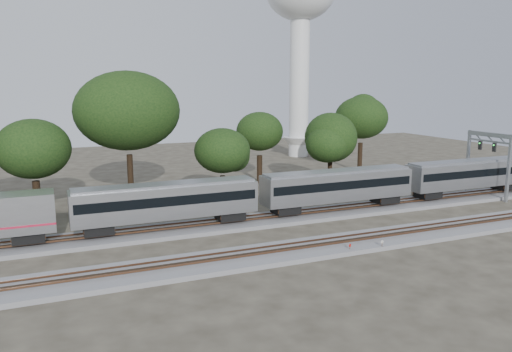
{
  "coord_description": "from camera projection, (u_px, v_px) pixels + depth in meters",
  "views": [
    {
      "loc": [
        -18.43,
        -40.19,
        14.18
      ],
      "look_at": [
        0.56,
        5.0,
        5.16
      ],
      "focal_mm": 35.0,
      "sensor_mm": 36.0,
      "label": 1
    }
  ],
  "objects": [
    {
      "name": "tree_3",
      "position": [
        127.0,
        111.0,
        58.12
      ],
      "size": [
        11.33,
        11.33,
        15.97
      ],
      "color": "black",
      "rests_on": "ground"
    },
    {
      "name": "switch_lever",
      "position": [
        374.0,
        246.0,
        43.87
      ],
      "size": [
        0.54,
        0.37,
        0.3
      ],
      "primitive_type": "cube",
      "rotation": [
        0.0,
        0.0,
        0.15
      ],
      "color": "#512D19",
      "rests_on": "ground"
    },
    {
      "name": "tree_2",
      "position": [
        33.0,
        149.0,
        52.69
      ],
      "size": [
        7.59,
        7.59,
        10.7
      ],
      "color": "black",
      "rests_on": "ground"
    },
    {
      "name": "tree_7",
      "position": [
        361.0,
        118.0,
        80.71
      ],
      "size": [
        9.04,
        9.04,
        12.74
      ],
      "color": "black",
      "rests_on": "ground"
    },
    {
      "name": "train",
      "position": [
        408.0,
        179.0,
        58.67
      ],
      "size": [
        110.99,
        3.17,
        4.67
      ],
      "color": "#B4B6BB",
      "rests_on": "ground"
    },
    {
      "name": "water_tower",
      "position": [
        300.0,
        12.0,
        95.33
      ],
      "size": [
        13.54,
        13.54,
        37.49
      ],
      "color": "silver",
      "rests_on": "ground"
    },
    {
      "name": "track_far",
      "position": [
        247.0,
        222.0,
        51.43
      ],
      "size": [
        160.0,
        5.0,
        0.73
      ],
      "color": "slate",
      "rests_on": "ground"
    },
    {
      "name": "switch_stand_red",
      "position": [
        350.0,
        247.0,
        42.33
      ],
      "size": [
        0.27,
        0.1,
        0.86
      ],
      "rotation": [
        0.0,
        0.0,
        0.28
      ],
      "color": "#512D19",
      "rests_on": "ground"
    },
    {
      "name": "tree_5",
      "position": [
        260.0,
        132.0,
        71.54
      ],
      "size": [
        7.67,
        7.67,
        10.81
      ],
      "color": "black",
      "rests_on": "ground"
    },
    {
      "name": "track_near",
      "position": [
        291.0,
        251.0,
        42.36
      ],
      "size": [
        160.0,
        5.0,
        0.73
      ],
      "color": "slate",
      "rests_on": "ground"
    },
    {
      "name": "ground",
      "position": [
        271.0,
        240.0,
        46.03
      ],
      "size": [
        160.0,
        160.0,
        0.0
      ],
      "primitive_type": "plane",
      "color": "#383328",
      "rests_on": "ground"
    },
    {
      "name": "switch_stand_white",
      "position": [
        382.0,
        244.0,
        43.05
      ],
      "size": [
        0.3,
        0.08,
        0.95
      ],
      "rotation": [
        0.0,
        0.0,
        0.19
      ],
      "color": "#512D19",
      "rests_on": "ground"
    },
    {
      "name": "tree_6",
      "position": [
        331.0,
        138.0,
        67.69
      ],
      "size": [
        7.21,
        7.21,
        10.16
      ],
      "color": "black",
      "rests_on": "ground"
    },
    {
      "name": "tree_4",
      "position": [
        222.0,
        151.0,
        58.76
      ],
      "size": [
        6.6,
        6.6,
        9.3
      ],
      "color": "black",
      "rests_on": "ground"
    },
    {
      "name": "signal_gantry",
      "position": [
        488.0,
        150.0,
        62.87
      ],
      "size": [
        0.57,
        6.79,
        8.26
      ],
      "color": "gray",
      "rests_on": "ground"
    }
  ]
}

